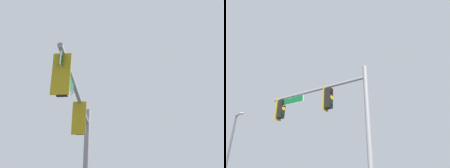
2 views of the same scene
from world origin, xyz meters
TOP-DOWN VIEW (x-y plane):
  - signal_pole_near at (-3.75, -6.27)m, footprint 6.17×1.16m

SIDE VIEW (x-z plane):
  - signal_pole_near at x=-3.75m, z-range 1.42..8.55m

